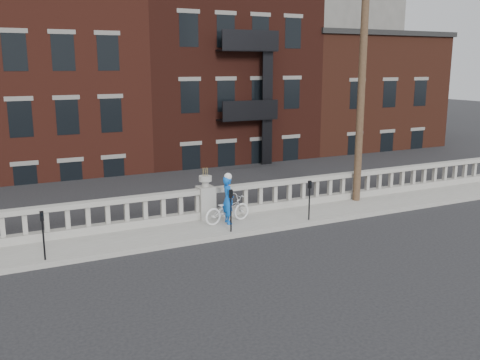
% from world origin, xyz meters
% --- Properties ---
extents(ground, '(120.00, 120.00, 0.00)m').
position_xyz_m(ground, '(0.00, 0.00, 0.00)').
color(ground, black).
rests_on(ground, ground).
extents(sidewalk, '(32.00, 2.20, 0.15)m').
position_xyz_m(sidewalk, '(0.00, 3.00, 0.07)').
color(sidewalk, gray).
rests_on(sidewalk, ground).
extents(balustrade, '(28.00, 0.34, 1.03)m').
position_xyz_m(balustrade, '(0.00, 3.95, 0.64)').
color(balustrade, gray).
rests_on(balustrade, sidewalk).
extents(planter_pedestal, '(0.55, 0.55, 1.76)m').
position_xyz_m(planter_pedestal, '(0.00, 3.95, 0.83)').
color(planter_pedestal, gray).
rests_on(planter_pedestal, sidewalk).
extents(lower_level, '(80.00, 44.00, 20.80)m').
position_xyz_m(lower_level, '(0.56, 23.04, 2.63)').
color(lower_level, '#605E59').
rests_on(lower_level, ground).
extents(utility_pole, '(1.60, 0.28, 10.00)m').
position_xyz_m(utility_pole, '(6.20, 3.60, 5.24)').
color(utility_pole, '#422D1E').
rests_on(utility_pole, sidewalk).
extents(parking_meter_b, '(0.10, 0.09, 1.36)m').
position_xyz_m(parking_meter_b, '(-5.47, 2.15, 1.00)').
color(parking_meter_b, black).
rests_on(parking_meter_b, sidewalk).
extents(parking_meter_c, '(0.10, 0.09, 1.36)m').
position_xyz_m(parking_meter_c, '(0.10, 2.15, 1.00)').
color(parking_meter_c, black).
rests_on(parking_meter_c, sidewalk).
extents(parking_meter_d, '(0.10, 0.09, 1.36)m').
position_xyz_m(parking_meter_d, '(3.03, 2.15, 1.00)').
color(parking_meter_d, black).
rests_on(parking_meter_d, sidewalk).
extents(bicycle, '(1.79, 0.85, 0.90)m').
position_xyz_m(bicycle, '(0.43, 3.11, 0.60)').
color(bicycle, silver).
rests_on(bicycle, sidewalk).
extents(cyclist, '(0.45, 0.62, 1.60)m').
position_xyz_m(cyclist, '(0.41, 3.02, 0.95)').
color(cyclist, blue).
rests_on(cyclist, sidewalk).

